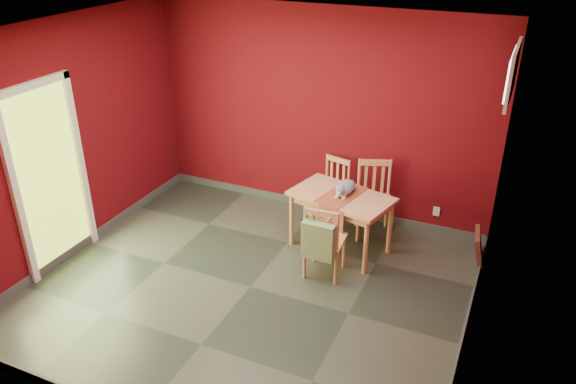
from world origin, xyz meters
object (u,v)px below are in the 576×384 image
at_px(picture_frame, 479,248).
at_px(chair_far_right, 374,198).
at_px(chair_far_left, 332,190).
at_px(chair_near, 324,240).
at_px(cat, 345,185).
at_px(dining_table, 341,202).
at_px(tote_bag, 318,241).

bearing_deg(picture_frame, chair_far_right, 171.19).
xyz_separation_m(chair_far_left, chair_near, (0.36, -1.23, 0.02)).
relative_size(chair_near, cat, 2.14).
height_order(dining_table, chair_near, chair_near).
bearing_deg(tote_bag, cat, 90.61).
relative_size(dining_table, picture_frame, 2.99).
distance_m(dining_table, chair_far_left, 0.75).
xyz_separation_m(dining_table, cat, (0.02, 0.06, 0.19)).
relative_size(cat, picture_frame, 0.97).
bearing_deg(chair_near, cat, 89.89).
distance_m(tote_bag, cat, 0.91).
bearing_deg(cat, chair_near, -52.25).
height_order(chair_far_right, tote_bag, chair_far_right).
distance_m(chair_far_left, chair_far_right, 0.60).
bearing_deg(chair_far_right, picture_frame, -8.81).
xyz_separation_m(dining_table, chair_far_left, (-0.34, 0.63, -0.20)).
relative_size(chair_far_left, chair_far_right, 0.90).
bearing_deg(dining_table, tote_bag, -87.90).
distance_m(dining_table, chair_near, 0.62).
relative_size(chair_far_right, chair_near, 1.06).
relative_size(chair_far_right, cat, 2.27).
height_order(chair_far_left, chair_far_right, chair_far_right).
bearing_deg(cat, chair_far_left, 160.28).
height_order(chair_far_left, cat, cat).
xyz_separation_m(chair_near, tote_bag, (0.01, -0.21, 0.11)).
xyz_separation_m(chair_far_right, picture_frame, (1.32, -0.20, -0.27)).
bearing_deg(chair_near, picture_frame, 30.76).
bearing_deg(chair_far_right, cat, -116.21).
relative_size(chair_far_right, picture_frame, 2.21).
height_order(chair_far_left, tote_bag, chair_far_left).
bearing_deg(chair_far_right, chair_far_left, 169.92).
bearing_deg(dining_table, cat, 71.83).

